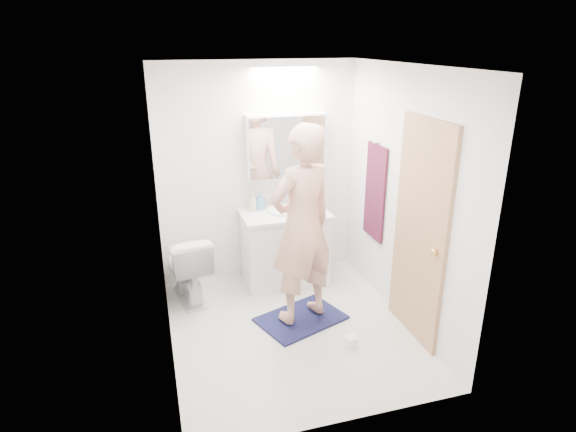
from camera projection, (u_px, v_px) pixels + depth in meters
name	position (u px, v px, depth m)	size (l,w,h in m)	color
floor	(290.00, 328.00, 4.60)	(2.50, 2.50, 0.00)	silver
ceiling	(291.00, 65.00, 3.77)	(2.50, 2.50, 0.00)	white
wall_back	(258.00, 173.00, 5.31)	(2.50, 2.50, 0.00)	white
wall_front	(347.00, 273.00, 3.06)	(2.50, 2.50, 0.00)	white
wall_left	(160.00, 223.00, 3.89)	(2.50, 2.50, 0.00)	white
wall_right	(404.00, 199.00, 4.47)	(2.50, 2.50, 0.00)	white
vanity_cabinet	(285.00, 249.00, 5.39)	(0.90, 0.55, 0.78)	white
countertop	(285.00, 214.00, 5.25)	(0.95, 0.58, 0.04)	silver
sink_basin	(284.00, 210.00, 5.26)	(0.36, 0.36, 0.03)	white
faucet	(279.00, 199.00, 5.41)	(0.02, 0.02, 0.16)	silver
medicine_cabinet	(286.00, 146.00, 5.22)	(0.88, 0.14, 0.70)	white
mirror_panel	(288.00, 148.00, 5.15)	(0.84, 0.01, 0.66)	silver
toilet	(187.00, 267.00, 5.01)	(0.41, 0.73, 0.74)	white
bath_rug	(301.00, 318.00, 4.74)	(0.80, 0.55, 0.02)	#151E44
person	(302.00, 226.00, 4.40)	(0.69, 0.45, 1.89)	tan
door	(420.00, 233.00, 4.22)	(0.04, 0.80, 2.00)	#A27651
door_knob	(434.00, 252.00, 3.96)	(0.06, 0.06, 0.06)	gold
towel	(375.00, 192.00, 5.00)	(0.02, 0.42, 1.00)	#1A1238
towel_hook	(377.00, 143.00, 4.81)	(0.02, 0.02, 0.07)	silver
soap_bottle_a	(253.00, 202.00, 5.26)	(0.08, 0.08, 0.20)	beige
soap_bottle_b	(260.00, 201.00, 5.31)	(0.09, 0.09, 0.19)	#5A9AC1
toothbrush_cup	(298.00, 202.00, 5.42)	(0.10, 0.10, 0.09)	#4159C3
toilet_paper_roll	(351.00, 341.00, 4.32)	(0.11, 0.11, 0.10)	white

